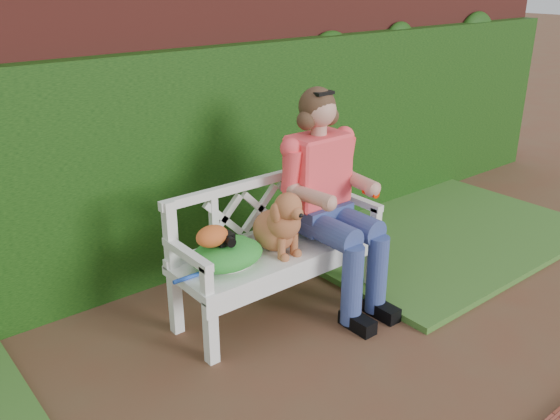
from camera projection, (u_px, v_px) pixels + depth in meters
ground at (287, 398)px, 3.29m from camera, size 60.00×60.00×0.00m
brick_wall at (119, 137)px, 4.25m from camera, size 10.00×0.30×2.20m
ivy_hedge at (136, 177)px, 4.18m from camera, size 10.00×0.18×1.70m
grass_right at (429, 231)px, 5.33m from camera, size 2.60×2.00×0.05m
garden_bench at (280, 279)px, 4.07m from camera, size 1.61×0.68×0.48m
seated_woman at (322, 196)px, 4.07m from camera, size 0.78×0.96×1.53m
dog at (278, 220)px, 3.85m from camera, size 0.35×0.44×0.44m
tennis_racket at (226, 264)px, 3.72m from camera, size 0.62×0.36×0.03m
green_bag at (227, 254)px, 3.70m from camera, size 0.59×0.53×0.17m
camera_item at (225, 239)px, 3.63m from camera, size 0.11×0.09×0.07m
baseball_glove at (212, 236)px, 3.59m from camera, size 0.25×0.22×0.13m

